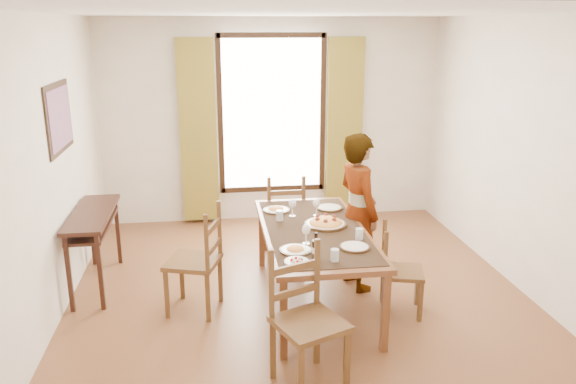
{
  "coord_description": "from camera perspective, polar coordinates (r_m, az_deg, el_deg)",
  "views": [
    {
      "loc": [
        -0.82,
        -4.94,
        2.6
      ],
      "look_at": [
        -0.08,
        0.35,
        1.0
      ],
      "focal_mm": 35.0,
      "sensor_mm": 36.0,
      "label": 1
    }
  ],
  "objects": [
    {
      "name": "ground",
      "position": [
        5.64,
        1.3,
        -10.78
      ],
      "size": [
        5.0,
        5.0,
        0.0
      ],
      "primitive_type": "plane",
      "color": "brown",
      "rests_on": "ground"
    },
    {
      "name": "room_shell",
      "position": [
        5.24,
        1.13,
        5.03
      ],
      "size": [
        4.6,
        5.1,
        2.74
      ],
      "color": "white",
      "rests_on": "ground"
    },
    {
      "name": "console_table",
      "position": [
        5.99,
        -19.22,
        -2.96
      ],
      "size": [
        0.38,
        1.2,
        0.8
      ],
      "color": "#331711",
      "rests_on": "ground"
    },
    {
      "name": "dining_table",
      "position": [
        5.31,
        2.7,
        -4.39
      ],
      "size": [
        0.96,
        1.98,
        0.76
      ],
      "color": "brown",
      "rests_on": "ground"
    },
    {
      "name": "chair_west",
      "position": [
        5.31,
        -9.24,
        -7.12
      ],
      "size": [
        0.57,
        0.57,
        1.03
      ],
      "rotation": [
        0.0,
        0.0,
        -1.88
      ],
      "color": "brown",
      "rests_on": "ground"
    },
    {
      "name": "chair_north",
      "position": [
        6.41,
        -0.36,
        -2.73
      ],
      "size": [
        0.45,
        0.45,
        1.01
      ],
      "rotation": [
        0.0,
        0.0,
        3.15
      ],
      "color": "brown",
      "rests_on": "ground"
    },
    {
      "name": "chair_south",
      "position": [
        4.24,
        1.92,
        -13.13
      ],
      "size": [
        0.61,
        0.61,
        1.05
      ],
      "rotation": [
        0.0,
        0.0,
        0.4
      ],
      "color": "brown",
      "rests_on": "ground"
    },
    {
      "name": "chair_east",
      "position": [
        5.34,
        11.19,
        -8.03
      ],
      "size": [
        0.46,
        0.46,
        0.85
      ],
      "rotation": [
        0.0,
        0.0,
        1.31
      ],
      "color": "brown",
      "rests_on": "ground"
    },
    {
      "name": "man",
      "position": [
        5.66,
        7.12,
        -2.02
      ],
      "size": [
        0.78,
        0.69,
        1.6
      ],
      "primitive_type": "imported",
      "rotation": [
        0.0,
        0.0,
        1.85
      ],
      "color": "gray",
      "rests_on": "ground"
    },
    {
      "name": "plate_sw",
      "position": [
        4.76,
        0.76,
        -5.74
      ],
      "size": [
        0.27,
        0.27,
        0.05
      ],
      "primitive_type": null,
      "color": "silver",
      "rests_on": "dining_table"
    },
    {
      "name": "plate_se",
      "position": [
        4.86,
        6.79,
        -5.38
      ],
      "size": [
        0.27,
        0.27,
        0.05
      ],
      "primitive_type": null,
      "color": "silver",
      "rests_on": "dining_table"
    },
    {
      "name": "plate_nw",
      "position": [
        5.77,
        -1.2,
        -1.68
      ],
      "size": [
        0.27,
        0.27,
        0.05
      ],
      "primitive_type": null,
      "color": "silver",
      "rests_on": "dining_table"
    },
    {
      "name": "plate_ne",
      "position": [
        5.86,
        4.25,
        -1.45
      ],
      "size": [
        0.27,
        0.27,
        0.05
      ],
      "primitive_type": null,
      "color": "silver",
      "rests_on": "dining_table"
    },
    {
      "name": "pasta_platter",
      "position": [
        5.36,
        3.86,
        -2.91
      ],
      "size": [
        0.4,
        0.4,
        0.1
      ],
      "primitive_type": null,
      "color": "#D3461B",
      "rests_on": "dining_table"
    },
    {
      "name": "caprese_plate",
      "position": [
        4.55,
        0.88,
        -6.96
      ],
      "size": [
        0.2,
        0.2,
        0.04
      ],
      "primitive_type": null,
      "color": "silver",
      "rests_on": "dining_table"
    },
    {
      "name": "wine_glass_a",
      "position": [
        4.9,
        1.85,
        -4.29
      ],
      "size": [
        0.08,
        0.08,
        0.18
      ],
      "primitive_type": null,
      "color": "white",
      "rests_on": "dining_table"
    },
    {
      "name": "wine_glass_b",
      "position": [
        5.61,
        2.92,
        -1.55
      ],
      "size": [
        0.08,
        0.08,
        0.18
      ],
      "primitive_type": null,
      "color": "white",
      "rests_on": "dining_table"
    },
    {
      "name": "wine_glass_c",
      "position": [
        5.59,
        0.45,
        -1.6
      ],
      "size": [
        0.08,
        0.08,
        0.18
      ],
      "primitive_type": null,
      "color": "white",
      "rests_on": "dining_table"
    },
    {
      "name": "tumbler_a",
      "position": [
        5.06,
        7.26,
        -4.25
      ],
      "size": [
        0.07,
        0.07,
        0.1
      ],
      "primitive_type": "cylinder",
      "color": "silver",
      "rests_on": "dining_table"
    },
    {
      "name": "tumbler_b",
      "position": [
        5.49,
        -0.87,
        -2.39
      ],
      "size": [
        0.07,
        0.07,
        0.1
      ],
      "primitive_type": "cylinder",
      "color": "silver",
      "rests_on": "dining_table"
    },
    {
      "name": "tumbler_c",
      "position": [
        4.59,
        4.77,
        -6.4
      ],
      "size": [
        0.07,
        0.07,
        0.1
      ],
      "primitive_type": "cylinder",
      "color": "silver",
      "rests_on": "dining_table"
    },
    {
      "name": "wine_bottle",
      "position": [
        4.54,
        2.85,
        -5.6
      ],
      "size": [
        0.07,
        0.07,
        0.25
      ],
      "primitive_type": null,
      "color": "black",
      "rests_on": "dining_table"
    }
  ]
}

